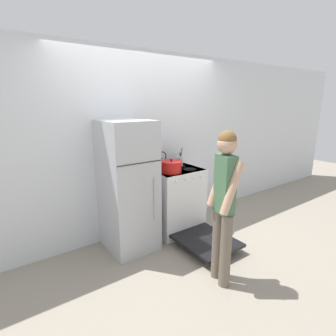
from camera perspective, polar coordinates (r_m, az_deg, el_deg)
The scene contains 8 objects.
ground_plane at distance 4.14m, azimuth -4.45°, elevation -12.61°, with size 14.00×14.00×0.00m, color gray.
wall_back at distance 3.77m, azimuth -5.06°, elevation 5.13°, with size 10.00×0.06×2.55m.
refrigerator at distance 3.35m, azimuth -8.73°, elevation -4.01°, with size 0.58×0.68×1.66m.
stove_range at distance 3.85m, azimuth 1.92°, elevation -7.17°, with size 0.71×1.36×0.94m.
dutch_oven_pot at distance 3.53m, azimuth 0.72°, elevation 0.29°, with size 0.33×0.29×0.19m.
tea_kettle at distance 3.73m, azimuth -1.30°, elevation 0.95°, with size 0.25×0.20×0.25m.
utensil_jar at distance 3.92m, azimuth 2.58°, elevation 1.58°, with size 0.10×0.10×0.27m.
person at distance 2.68m, azimuth 12.10°, elevation -6.88°, with size 0.31×0.37×1.61m.
Camera 1 is at (-1.88, -3.18, 1.87)m, focal length 28.00 mm.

